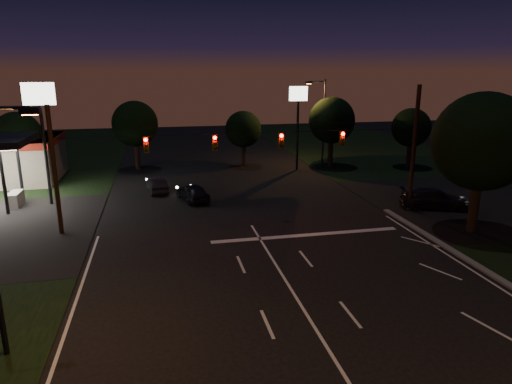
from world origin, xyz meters
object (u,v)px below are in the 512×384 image
object	(u,v)px
utility_pole_right	(408,210)
car_oncoming_a	(193,192)
car_cross	(436,199)
tree_right_near	(481,142)
car_oncoming_b	(157,185)

from	to	relation	value
utility_pole_right	car_oncoming_a	size ratio (longest dim) A/B	2.23
car_oncoming_a	car_cross	xyz separation A→B (m)	(17.47, -5.86, 0.06)
car_oncoming_a	tree_right_near	bearing A→B (deg)	131.61
tree_right_near	car_cross	distance (m)	6.88
tree_right_near	car_cross	size ratio (longest dim) A/B	1.70
car_oncoming_a	car_oncoming_b	distance (m)	4.22
utility_pole_right	car_oncoming_b	bearing A→B (deg)	153.50
tree_right_near	car_oncoming_a	size ratio (longest dim) A/B	2.17
utility_pole_right	car_cross	xyz separation A→B (m)	(2.14, -0.08, 0.75)
tree_right_near	car_oncoming_b	size ratio (longest dim) A/B	2.25
utility_pole_right	car_cross	distance (m)	2.27
car_oncoming_a	car_oncoming_b	world-z (taller)	car_oncoming_a
utility_pole_right	car_cross	bearing A→B (deg)	-2.10
car_oncoming_b	car_oncoming_a	bearing A→B (deg)	122.19
tree_right_near	car_oncoming_b	distance (m)	24.50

